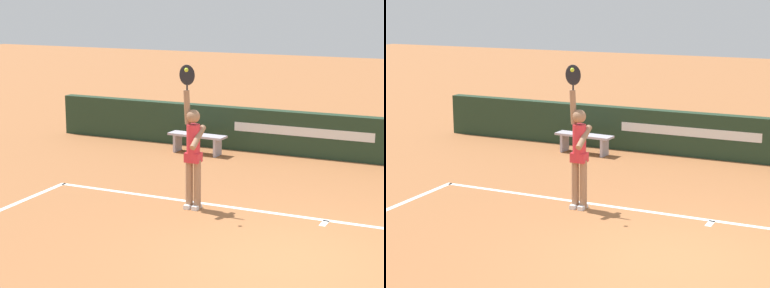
# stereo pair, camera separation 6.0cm
# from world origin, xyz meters

# --- Properties ---
(ground_plane) EXTENTS (60.00, 60.00, 0.00)m
(ground_plane) POSITION_xyz_m (0.00, 0.00, 0.00)
(ground_plane) COLOR #9D5F36
(back_wall) EXTENTS (15.76, 0.29, 0.99)m
(back_wall) POSITION_xyz_m (-0.00, 6.08, 0.49)
(back_wall) COLOR #203623
(back_wall) RESTS_ON ground
(tennis_player) EXTENTS (0.42, 0.48, 2.44)m
(tennis_player) POSITION_xyz_m (-2.23, 1.57, 1.01)
(tennis_player) COLOR #9E7253
(tennis_player) RESTS_ON ground
(tennis_ball) EXTENTS (0.07, 0.07, 0.07)m
(tennis_ball) POSITION_xyz_m (-2.20, 1.26, 2.39)
(tennis_ball) COLOR #C6E430
(courtside_bench_far) EXTENTS (1.37, 0.45, 0.45)m
(courtside_bench_far) POSITION_xyz_m (-3.84, 5.28, 0.34)
(courtside_bench_far) COLOR #AFA9BB
(courtside_bench_far) RESTS_ON ground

